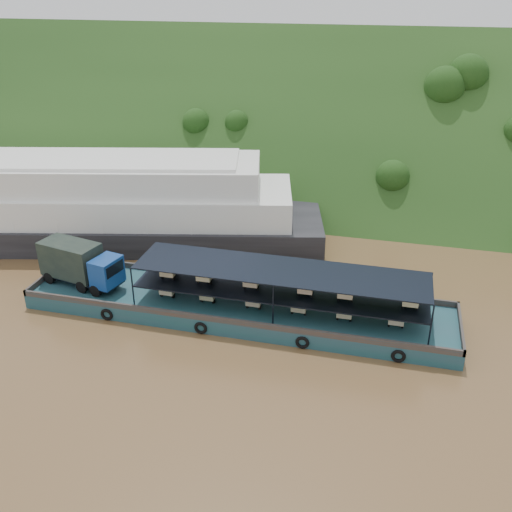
# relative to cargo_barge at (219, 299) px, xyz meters

# --- Properties ---
(ground) EXTENTS (160.00, 160.00, 0.00)m
(ground) POSITION_rel_cargo_barge_xyz_m (3.97, 1.67, -1.23)
(ground) COLOR brown
(ground) RESTS_ON ground
(hillside) EXTENTS (140.00, 39.60, 39.60)m
(hillside) POSITION_rel_cargo_barge_xyz_m (3.97, 37.67, -1.23)
(hillside) COLOR #1A3613
(hillside) RESTS_ON ground
(cargo_barge) EXTENTS (35.00, 7.18, 4.91)m
(cargo_barge) POSITION_rel_cargo_barge_xyz_m (0.00, 0.00, 0.00)
(cargo_barge) COLOR #164A4D
(cargo_barge) RESTS_ON ground
(passenger_ferry) EXTENTS (44.61, 20.34, 8.76)m
(passenger_ferry) POSITION_rel_cargo_barge_xyz_m (-15.12, 11.77, 2.57)
(passenger_ferry) COLOR black
(passenger_ferry) RESTS_ON ground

